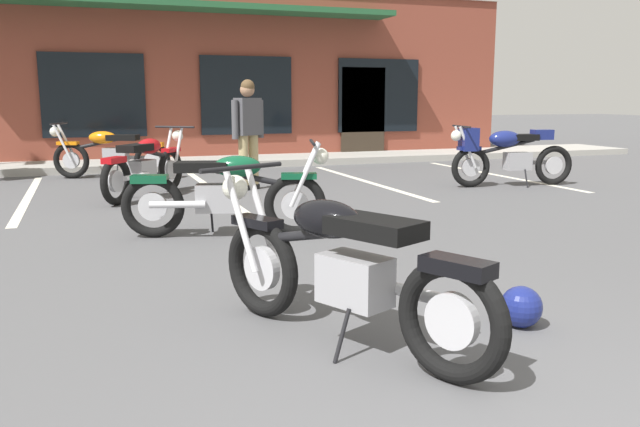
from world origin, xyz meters
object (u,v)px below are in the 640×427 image
motorcycle_foreground_classic (342,266)px  motorcycle_red_sportbike (507,153)px  motorcycle_blue_standard (110,152)px  motorcycle_silver_naked (146,165)px  helmet_on_pavement (521,307)px  motorcycle_green_cafe_racer (226,192)px  person_in_shorts_foreground (248,128)px

motorcycle_foreground_classic → motorcycle_red_sportbike: bearing=47.4°
motorcycle_red_sportbike → motorcycle_blue_standard: same height
motorcycle_silver_naked → motorcycle_blue_standard: 2.46m
motorcycle_foreground_classic → motorcycle_red_sportbike: same height
motorcycle_red_sportbike → helmet_on_pavement: bearing=-124.7°
motorcycle_red_sportbike → helmet_on_pavement: (-3.83, -5.54, -0.40)m
motorcycle_silver_naked → helmet_on_pavement: (1.69, -6.30, -0.33)m
motorcycle_green_cafe_racer → helmet_on_pavement: size_ratio=7.92×
motorcycle_red_sportbike → motorcycle_green_cafe_racer: same height
person_in_shorts_foreground → helmet_on_pavement: size_ratio=6.44×
motorcycle_silver_naked → person_in_shorts_foreground: size_ratio=1.08×
motorcycle_silver_naked → helmet_on_pavement: 6.53m
motorcycle_foreground_classic → motorcycle_green_cafe_racer: bearing=90.3°
motorcycle_silver_naked → motorcycle_blue_standard: same height
motorcycle_silver_naked → motorcycle_green_cafe_racer: bearing=-80.1°
motorcycle_foreground_classic → motorcycle_silver_naked: 6.20m
motorcycle_silver_naked → motorcycle_green_cafe_racer: 3.09m
motorcycle_green_cafe_racer → motorcycle_blue_standard: bearing=99.6°
motorcycle_silver_naked → motorcycle_green_cafe_racer: size_ratio=0.88×
person_in_shorts_foreground → motorcycle_blue_standard: bearing=132.0°
motorcycle_red_sportbike → motorcycle_green_cafe_racer: 5.49m
motorcycle_red_sportbike → helmet_on_pavement: size_ratio=8.08×
motorcycle_red_sportbike → motorcycle_silver_naked: size_ratio=1.16×
motorcycle_blue_standard → motorcycle_green_cafe_racer: bearing=-80.4°
motorcycle_foreground_classic → helmet_on_pavement: size_ratio=7.52×
motorcycle_green_cafe_racer → person_in_shorts_foreground: bearing=72.7°
motorcycle_green_cafe_racer → helmet_on_pavement: motorcycle_green_cafe_racer is taller
motorcycle_foreground_classic → motorcycle_green_cafe_racer: same height
motorcycle_silver_naked → helmet_on_pavement: bearing=-75.0°
motorcycle_red_sportbike → motorcycle_silver_naked: bearing=172.2°
helmet_on_pavement → motorcycle_blue_standard: bearing=103.4°
motorcycle_blue_standard → person_in_shorts_foreground: bearing=-48.0°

